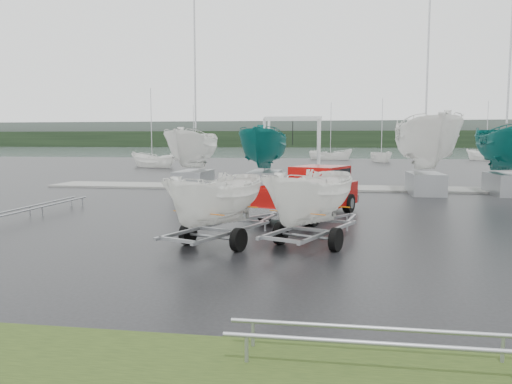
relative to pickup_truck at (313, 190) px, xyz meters
name	(u,v)px	position (x,y,z in m)	size (l,w,h in m)	color
ground_plane	(275,227)	(-1.08, -2.66, -0.95)	(120.00, 120.00, 0.00)	black
lake	(327,152)	(-1.08, 97.34, -0.95)	(300.00, 300.00, 0.00)	gray
dock	(302,188)	(-1.08, 10.34, -0.90)	(30.00, 3.00, 0.12)	gray
treeline	(330,139)	(-1.08, 167.34, 2.05)	(300.00, 8.00, 6.00)	black
far_hill	(330,134)	(-1.08, 175.34, 4.05)	(300.00, 6.00, 10.00)	#4C5651
pickup_truck	(313,190)	(0.00, 0.00, 0.00)	(3.70, 5.75, 1.81)	#8E0A07
trailer_hitched	(216,157)	(-2.25, -5.78, 1.42)	(2.41, 3.78, 4.33)	#93959B
trailer_parked	(311,152)	(0.18, -5.35, 1.54)	(2.48, 3.78, 4.57)	#93959B
boat_hoist	(293,142)	(-1.63, 10.34, 1.72)	(3.30, 2.18, 4.12)	silver
keelboat_0	(193,125)	(-6.94, 8.34, 2.65)	(2.27, 3.20, 10.44)	#93959B
keelboat_1	(265,122)	(-2.98, 8.54, 2.80)	(2.36, 3.20, 7.39)	#93959B
keelboat_2	(428,103)	(5.42, 8.34, 3.71)	(2.93, 3.20, 11.11)	#93959B
keelboat_3	(510,117)	(9.48, 8.64, 2.98)	(2.47, 3.20, 10.64)	#93959B
mast_rack_0	(36,207)	(-10.08, -1.66, -0.60)	(0.56, 6.50, 0.06)	#93959B
mast_rack_2	(510,344)	(2.92, -12.16, -0.60)	(7.00, 0.56, 0.06)	#93959B
moored_boat_0	(152,167)	(-17.78, 30.58, -0.94)	(3.29, 3.27, 11.13)	white
moored_boat_1	(330,160)	(0.15, 52.68, -0.94)	(2.64, 2.59, 11.05)	white
moored_boat_2	(381,162)	(6.60, 46.78, -0.94)	(2.46, 2.51, 10.81)	white
moored_boat_3	(486,160)	(21.09, 53.57, -0.94)	(3.36, 3.38, 11.15)	white
moored_boat_4	(194,158)	(-20.26, 54.56, -0.94)	(3.09, 3.09, 10.87)	white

